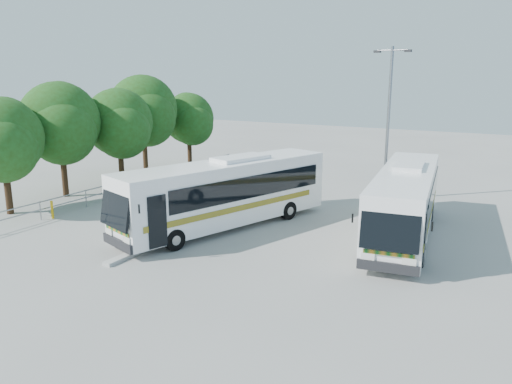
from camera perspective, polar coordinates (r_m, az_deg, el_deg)
The scene contains 12 objects.
ground at distance 23.58m, azimuth -2.25°, elevation -4.83°, with size 100.00×100.00×0.00m, color #9B9B96.
kerb_divider at distance 26.36m, azimuth -4.22°, elevation -2.72°, with size 0.40×16.00×0.15m, color #B2B2AD.
railing at distance 32.41m, azimuth -13.65°, elevation 1.18°, with size 0.06×22.00×1.00m.
tree_far_a at distance 29.26m, azimuth -26.97°, elevation 5.46°, with size 4.75×4.49×6.20m.
tree_far_b at distance 32.16m, azimuth -21.43°, elevation 7.46°, with size 5.33×5.03×6.96m.
tree_far_c at distance 34.14m, azimuth -15.34°, elevation 7.67°, with size 4.97×4.69×6.49m.
tree_far_d at distance 37.59m, azimuth -12.71°, elevation 9.15°, with size 5.62×5.30×7.33m.
tree_far_e at distance 40.68m, azimuth -7.63°, elevation 8.33°, with size 4.54×4.28×5.92m.
coach_main at distance 24.15m, azimuth -3.50°, elevation -0.02°, with size 5.82×11.85×3.25m.
coach_adjacent at distance 23.80m, azimuth 16.67°, elevation -0.96°, with size 3.75×11.40×3.11m.
lamppost at distance 30.15m, azimuth 14.89°, elevation 8.23°, with size 2.17×0.41×8.88m.
bollard at distance 27.99m, azimuth -22.27°, elevation -1.90°, with size 0.13×0.13×0.95m, color #CD9B0C.
Camera 1 is at (11.85, -19.02, 7.34)m, focal length 35.00 mm.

